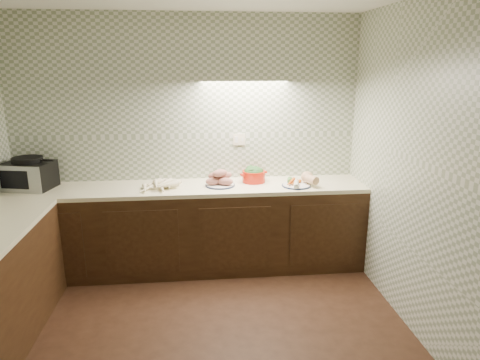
{
  "coord_description": "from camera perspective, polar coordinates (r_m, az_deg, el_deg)",
  "views": [
    {
      "loc": [
        0.1,
        -2.69,
        2.11
      ],
      "look_at": [
        0.5,
        1.25,
        1.02
      ],
      "focal_mm": 32.0,
      "sensor_mm": 36.0,
      "label": 1
    }
  ],
  "objects": [
    {
      "name": "room",
      "position": [
        2.74,
        -7.9,
        5.11
      ],
      "size": [
        3.6,
        3.6,
        2.6
      ],
      "color": "black",
      "rests_on": "ground"
    },
    {
      "name": "toaster_oven",
      "position": [
        4.71,
        -26.34,
        0.71
      ],
      "size": [
        0.51,
        0.43,
        0.32
      ],
      "rotation": [
        0.0,
        0.0,
        -0.23
      ],
      "color": "black",
      "rests_on": "counter"
    },
    {
      "name": "veg_plate",
      "position": [
        4.41,
        8.19,
        -0.06
      ],
      "size": [
        0.37,
        0.36,
        0.14
      ],
      "rotation": [
        0.0,
        0.0,
        0.29
      ],
      "color": "#111B39",
      "rests_on": "counter"
    },
    {
      "name": "parsnip_pile",
      "position": [
        4.3,
        -11.59,
        -0.78
      ],
      "size": [
        0.39,
        0.43,
        0.08
      ],
      "color": "beige",
      "rests_on": "counter"
    },
    {
      "name": "sweet_potato_plate",
      "position": [
        4.34,
        -2.69,
        0.05
      ],
      "size": [
        0.3,
        0.3,
        0.17
      ],
      "rotation": [
        0.0,
        0.0,
        -0.12
      ],
      "color": "#111B39",
      "rests_on": "counter"
    },
    {
      "name": "dutch_oven",
      "position": [
        4.47,
        1.85,
        0.74
      ],
      "size": [
        0.31,
        0.31,
        0.17
      ],
      "rotation": [
        0.0,
        0.0,
        0.39
      ],
      "color": "red",
      "rests_on": "counter"
    },
    {
      "name": "counter",
      "position": [
        3.84,
        -17.31,
        -10.98
      ],
      "size": [
        3.6,
        3.6,
        0.9
      ],
      "color": "black",
      "rests_on": "ground"
    },
    {
      "name": "onion_bowl",
      "position": [
        4.47,
        -2.67,
        0.31
      ],
      "size": [
        0.17,
        0.17,
        0.13
      ],
      "color": "black",
      "rests_on": "counter"
    }
  ]
}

